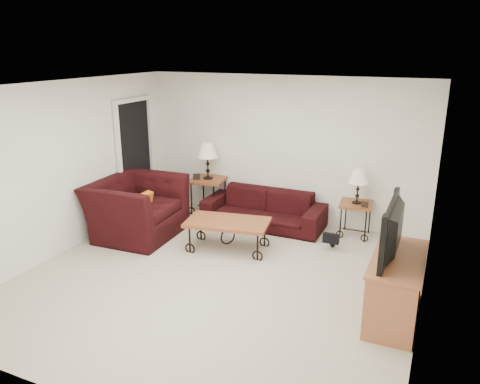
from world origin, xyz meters
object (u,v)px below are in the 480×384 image
object	(u,v)px
side_table_right	(355,219)
armchair	(137,208)
sofa	(263,209)
side_table_left	(208,196)
coffee_table	(228,235)
tv_stand	(396,287)
backpack	(333,233)
television	(400,230)
lamp_left	(208,161)
lamp_right	(358,186)

from	to	relation	value
side_table_right	armchair	distance (m)	3.53
sofa	side_table_left	bearing A→B (deg)	171.15
coffee_table	tv_stand	bearing A→B (deg)	-19.36
coffee_table	backpack	bearing A→B (deg)	26.53
sofa	television	size ratio (longest dim) A/B	1.86
side_table_right	armchair	bearing A→B (deg)	-156.73
lamp_left	armchair	size ratio (longest dim) A/B	0.47
tv_stand	television	world-z (taller)	television
lamp_right	coffee_table	size ratio (longest dim) A/B	0.46
sofa	tv_stand	bearing A→B (deg)	-40.35
side_table_right	backpack	bearing A→B (deg)	-109.51
side_table_right	tv_stand	size ratio (longest dim) A/B	0.45
side_table_left	tv_stand	bearing A→B (deg)	-31.92
armchair	sofa	bearing A→B (deg)	-57.57
lamp_left	lamp_right	world-z (taller)	lamp_left
lamp_right	backpack	bearing A→B (deg)	-109.51
sofa	lamp_left	distance (m)	1.36
coffee_table	armchair	distance (m)	1.61
lamp_left	tv_stand	size ratio (longest dim) A/B	0.53
lamp_left	lamp_right	size ratio (longest dim) A/B	1.17
tv_stand	backpack	distance (m)	1.93
side_table_left	lamp_left	size ratio (longest dim) A/B	1.00
sofa	armchair	size ratio (longest dim) A/B	1.46
lamp_left	backpack	xyz separation A→B (m)	(2.46, -0.60, -0.74)
television	backpack	distance (m)	2.08
side_table_left	backpack	distance (m)	2.54
side_table_right	lamp_right	size ratio (longest dim) A/B	1.00
lamp_left	backpack	distance (m)	2.64
side_table_right	television	world-z (taller)	television
side_table_left	side_table_right	xyz separation A→B (m)	(2.68, 0.00, -0.05)
coffee_table	side_table_left	bearing A→B (deg)	127.82
lamp_right	armchair	world-z (taller)	lamp_right
side_table_left	side_table_right	distance (m)	2.68
side_table_left	backpack	world-z (taller)	side_table_left
side_table_right	tv_stand	bearing A→B (deg)	-68.62
lamp_left	tv_stand	world-z (taller)	lamp_left
coffee_table	backpack	xyz separation A→B (m)	(1.44, 0.72, 0.01)
lamp_left	coffee_table	bearing A→B (deg)	-52.18
lamp_right	coffee_table	xyz separation A→B (m)	(-1.65, -1.32, -0.61)
sofa	lamp_right	xyz separation A→B (m)	(1.52, 0.18, 0.54)
lamp_left	television	bearing A→B (deg)	-32.07
coffee_table	tv_stand	xyz separation A→B (m)	(2.51, -0.88, 0.14)
television	lamp_left	bearing A→B (deg)	-122.07
backpack	tv_stand	bearing A→B (deg)	-58.24
sofa	lamp_left	size ratio (longest dim) A/B	3.13
side_table_left	tv_stand	size ratio (longest dim) A/B	0.53
side_table_left	side_table_right	bearing A→B (deg)	0.00
lamp_right	coffee_table	distance (m)	2.20
lamp_right	tv_stand	distance (m)	2.41
sofa	television	distance (m)	3.20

